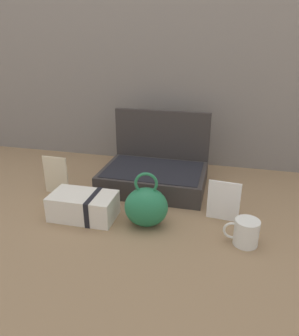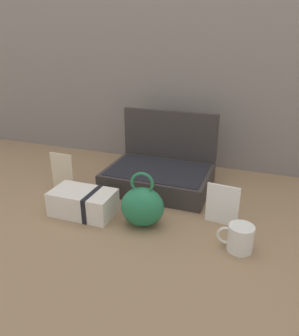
{
  "view_description": "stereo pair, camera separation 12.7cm",
  "coord_description": "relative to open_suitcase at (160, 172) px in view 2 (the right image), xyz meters",
  "views": [
    {
      "loc": [
        0.26,
        -1.17,
        0.67
      ],
      "look_at": [
        -0.03,
        -0.02,
        0.18
      ],
      "focal_mm": 33.57,
      "sensor_mm": 36.0,
      "label": 1
    },
    {
      "loc": [
        0.38,
        -1.13,
        0.67
      ],
      "look_at": [
        -0.03,
        -0.02,
        0.18
      ],
      "focal_mm": 33.57,
      "sensor_mm": 36.0,
      "label": 2
    }
  ],
  "objects": [
    {
      "name": "poster_card_right",
      "position": [
        0.33,
        -0.24,
        0.01
      ],
      "size": [
        0.13,
        0.02,
        0.16
      ],
      "primitive_type": "cube",
      "rotation": [
        0.0,
        0.0,
        -0.1
      ],
      "color": "white",
      "rests_on": "ground_plane"
    },
    {
      "name": "teal_pouch_handbag",
      "position": [
        0.05,
        -0.36,
        0.01
      ],
      "size": [
        0.19,
        0.15,
        0.22
      ],
      "color": "#237247",
      "rests_on": "ground_plane"
    },
    {
      "name": "info_card_left",
      "position": [
        -0.43,
        -0.19,
        0.02
      ],
      "size": [
        0.12,
        0.01,
        0.18
      ],
      "primitive_type": "cube",
      "rotation": [
        0.0,
        0.0,
        -0.02
      ],
      "color": "beige",
      "rests_on": "ground_plane"
    },
    {
      "name": "back_wall",
      "position": [
        0.06,
        0.38,
        0.63
      ],
      "size": [
        3.2,
        0.06,
        1.4
      ],
      "primitive_type": "cube",
      "color": "gray",
      "rests_on": "ground_plane"
    },
    {
      "name": "cream_toiletry_bag",
      "position": [
        -0.21,
        -0.36,
        -0.02
      ],
      "size": [
        0.26,
        0.15,
        0.11
      ],
      "color": "silver",
      "rests_on": "ground_plane"
    },
    {
      "name": "ground_plane",
      "position": [
        0.06,
        -0.2,
        -0.07
      ],
      "size": [
        6.0,
        6.0,
        0.0
      ],
      "primitive_type": "plane",
      "color": "#8C6D4C"
    },
    {
      "name": "coffee_mug",
      "position": [
        0.42,
        -0.39,
        -0.03
      ],
      "size": [
        0.12,
        0.09,
        0.09
      ],
      "color": "silver",
      "rests_on": "ground_plane"
    },
    {
      "name": "open_suitcase",
      "position": [
        0.0,
        0.0,
        0.0
      ],
      "size": [
        0.48,
        0.35,
        0.34
      ],
      "color": "#332D2B",
      "rests_on": "ground_plane"
    }
  ]
}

